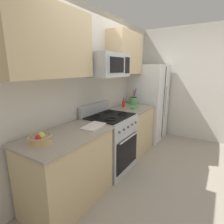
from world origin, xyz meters
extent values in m
plane|color=gray|center=(0.00, 0.00, 0.00)|extent=(16.00, 16.00, 0.00)
cube|color=beige|center=(0.00, 1.08, 1.30)|extent=(8.00, 0.10, 2.60)
cube|color=tan|center=(-0.95, 0.68, 0.44)|extent=(1.08, 0.61, 0.88)
cube|color=gray|center=(-0.95, 0.68, 0.90)|extent=(1.12, 0.65, 0.03)
cube|color=#B2B5BA|center=(0.00, 0.68, 0.46)|extent=(0.76, 0.65, 0.91)
cube|color=black|center=(0.00, 0.35, 0.36)|extent=(0.67, 0.01, 0.51)
cylinder|color=#B2B5BA|center=(0.00, 0.32, 0.62)|extent=(0.57, 0.02, 0.02)
cube|color=black|center=(0.00, 0.68, 0.92)|extent=(0.73, 0.59, 0.02)
cube|color=#B2B5BA|center=(0.00, 0.98, 1.00)|extent=(0.76, 0.06, 0.18)
torus|color=black|center=(-0.18, 0.54, 0.93)|extent=(0.17, 0.17, 0.02)
torus|color=black|center=(0.18, 0.54, 0.93)|extent=(0.17, 0.17, 0.02)
torus|color=black|center=(-0.18, 0.82, 0.93)|extent=(0.17, 0.17, 0.02)
torus|color=black|center=(0.18, 0.82, 0.93)|extent=(0.17, 0.17, 0.02)
cylinder|color=#4C4C51|center=(-0.27, 0.34, 0.79)|extent=(0.04, 0.02, 0.04)
cylinder|color=#4C4C51|center=(-0.14, 0.34, 0.79)|extent=(0.04, 0.02, 0.04)
cylinder|color=#4C4C51|center=(0.00, 0.34, 0.79)|extent=(0.04, 0.02, 0.04)
cylinder|color=#4C4C51|center=(0.14, 0.34, 0.79)|extent=(0.04, 0.02, 0.04)
cylinder|color=#4C4C51|center=(0.27, 0.34, 0.79)|extent=(0.04, 0.02, 0.04)
cube|color=tan|center=(0.83, 0.68, 0.44)|extent=(0.83, 0.61, 0.88)
cube|color=gray|center=(0.83, 0.68, 0.90)|extent=(0.87, 0.65, 0.03)
cube|color=silver|center=(1.70, 0.67, 0.87)|extent=(0.84, 0.72, 1.75)
cube|color=black|center=(1.70, 0.30, 0.87)|extent=(0.01, 0.01, 1.66)
cylinder|color=#B2B5BA|center=(1.65, 0.27, 0.92)|extent=(0.02, 0.02, 0.70)
cylinder|color=#B2B5BA|center=(1.75, 0.27, 0.92)|extent=(0.02, 0.02, 0.70)
cube|color=beige|center=(2.22, 0.00, 1.30)|extent=(0.10, 8.00, 2.60)
cube|color=#B2B5BA|center=(0.00, 0.71, 1.71)|extent=(0.71, 0.40, 0.35)
cube|color=black|center=(-0.06, 0.51, 1.71)|extent=(0.39, 0.01, 0.22)
cube|color=black|center=(0.26, 0.51, 1.71)|extent=(0.14, 0.01, 0.24)
cylinder|color=#B2B5BA|center=(-0.32, 0.48, 1.71)|extent=(0.02, 0.02, 0.24)
cube|color=tan|center=(-0.96, 0.86, 1.94)|extent=(1.11, 0.34, 0.76)
cube|color=tan|center=(0.83, 0.86, 1.94)|extent=(0.86, 0.34, 0.76)
cylinder|color=#59AD66|center=(1.14, 0.80, 0.98)|extent=(0.17, 0.17, 0.15)
cylinder|color=black|center=(1.14, 0.80, 1.00)|extent=(0.14, 0.14, 0.13)
cylinder|color=blue|center=(1.18, 0.80, 1.09)|extent=(0.03, 0.09, 0.31)
cylinder|color=orange|center=(1.14, 0.80, 1.08)|extent=(0.06, 0.03, 0.29)
cylinder|color=red|center=(1.14, 0.80, 1.07)|extent=(0.04, 0.04, 0.26)
cone|color=tan|center=(-1.27, 0.71, 0.95)|extent=(0.23, 0.23, 0.08)
torus|color=tan|center=(-1.27, 0.71, 0.99)|extent=(0.24, 0.24, 0.02)
sphere|color=red|center=(-1.29, 0.71, 0.98)|extent=(0.07, 0.07, 0.07)
sphere|color=orange|center=(-1.27, 0.71, 0.98)|extent=(0.07, 0.07, 0.07)
sphere|color=yellow|center=(-1.24, 0.73, 0.98)|extent=(0.08, 0.08, 0.08)
sphere|color=#9EB74C|center=(-1.27, 0.71, 0.98)|extent=(0.08, 0.08, 0.08)
cube|color=silver|center=(-0.53, 0.58, 0.92)|extent=(0.42, 0.26, 0.02)
cylinder|color=red|center=(0.77, 0.84, 0.97)|extent=(0.06, 0.06, 0.13)
cone|color=red|center=(0.77, 0.84, 1.05)|extent=(0.05, 0.05, 0.04)
cylinder|color=black|center=(0.77, 0.84, 1.08)|extent=(0.02, 0.02, 0.01)
cylinder|color=#59AD66|center=(0.72, 0.59, 0.93)|extent=(0.11, 0.11, 0.04)
torus|color=#59AD66|center=(0.72, 0.59, 0.95)|extent=(0.12, 0.12, 0.01)
camera|label=1|loc=(-2.33, -0.82, 1.66)|focal=28.57mm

